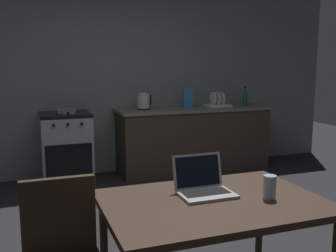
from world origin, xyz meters
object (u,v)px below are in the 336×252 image
(dining_table, at_px, (213,211))
(dish_rack, at_px, (217,103))
(stove_oven, at_px, (66,148))
(laptop, at_px, (204,187))
(electric_kettle, at_px, (143,102))
(bottle, at_px, (245,97))
(drinking_glass, at_px, (270,187))
(cereal_box, at_px, (188,98))
(frying_pan, at_px, (67,111))

(dining_table, distance_m, dish_rack, 3.41)
(stove_oven, bearing_deg, laptop, -79.75)
(electric_kettle, relative_size, bottle, 0.81)
(laptop, bearing_deg, electric_kettle, 76.47)
(electric_kettle, relative_size, drinking_glass, 1.61)
(laptop, bearing_deg, dining_table, -91.22)
(dining_table, relative_size, cereal_box, 4.56)
(cereal_box, xyz_separation_m, dish_rack, (0.45, -0.02, -0.09))
(stove_oven, xyz_separation_m, dish_rack, (2.10, 0.00, 0.49))
(stove_oven, height_order, laptop, laptop)
(dining_table, height_order, laptop, laptop)
(cereal_box, bearing_deg, frying_pan, -178.29)
(stove_oven, distance_m, electric_kettle, 1.15)
(bottle, height_order, drinking_glass, bottle)
(electric_kettle, distance_m, bottle, 1.51)
(dining_table, bearing_deg, bottle, 56.09)
(laptop, xyz_separation_m, cereal_box, (1.13, 2.92, 0.26))
(bottle, relative_size, dish_rack, 0.81)
(laptop, height_order, electric_kettle, electric_kettle)
(stove_oven, xyz_separation_m, electric_kettle, (1.01, 0.00, 0.55))
(dining_table, relative_size, bottle, 4.54)
(dish_rack, bearing_deg, electric_kettle, -180.00)
(electric_kettle, bearing_deg, bottle, -1.90)
(laptop, relative_size, dish_rack, 0.94)
(electric_kettle, bearing_deg, laptop, -99.63)
(cereal_box, bearing_deg, bottle, -4.62)
(frying_pan, height_order, cereal_box, cereal_box)
(bottle, bearing_deg, cereal_box, 175.38)
(bottle, height_order, dish_rack, bottle)
(laptop, distance_m, bottle, 3.49)
(bottle, distance_m, dish_rack, 0.43)
(stove_oven, bearing_deg, dining_table, -80.04)
(drinking_glass, xyz_separation_m, cereal_box, (0.81, 3.13, 0.24))
(drinking_glass, xyz_separation_m, dish_rack, (1.26, 3.11, 0.15))
(dining_table, distance_m, frying_pan, 3.04)
(frying_pan, height_order, dish_rack, dish_rack)
(cereal_box, height_order, dish_rack, cereal_box)
(electric_kettle, height_order, drinking_glass, electric_kettle)
(electric_kettle, bearing_deg, drinking_glass, -93.15)
(drinking_glass, bearing_deg, cereal_box, 75.44)
(dining_table, distance_m, drinking_glass, 0.36)
(dish_rack, bearing_deg, drinking_glass, -112.08)
(drinking_glass, bearing_deg, frying_pan, 104.98)
(stove_oven, bearing_deg, electric_kettle, 0.14)
(laptop, xyz_separation_m, frying_pan, (-0.50, 2.87, 0.15))
(stove_oven, distance_m, drinking_glass, 3.23)
(laptop, distance_m, cereal_box, 3.14)
(frying_pan, distance_m, dish_rack, 2.08)
(dining_table, bearing_deg, frying_pan, 99.67)
(stove_oven, xyz_separation_m, drinking_glass, (0.84, -3.10, 0.34))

